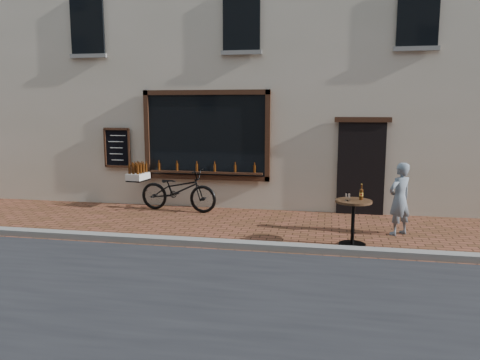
# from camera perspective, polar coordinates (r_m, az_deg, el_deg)

# --- Properties ---
(ground) EXTENTS (90.00, 90.00, 0.00)m
(ground) POSITION_cam_1_polar(r_m,az_deg,el_deg) (8.40, 2.45, -8.81)
(ground) COLOR #55301B
(ground) RESTS_ON ground
(kerb) EXTENTS (90.00, 0.25, 0.12)m
(kerb) POSITION_cam_1_polar(r_m,az_deg,el_deg) (8.58, 2.65, -8.02)
(kerb) COLOR slate
(kerb) RESTS_ON ground
(shop_building) EXTENTS (28.00, 6.20, 10.00)m
(shop_building) POSITION_cam_1_polar(r_m,az_deg,el_deg) (14.67, 6.59, 18.44)
(shop_building) COLOR beige
(shop_building) RESTS_ON ground
(cargo_bicycle) EXTENTS (2.36, 0.92, 1.12)m
(cargo_bicycle) POSITION_cam_1_polar(r_m,az_deg,el_deg) (11.66, -7.72, -1.15)
(cargo_bicycle) COLOR black
(cargo_bicycle) RESTS_ON ground
(bistro_table) EXTENTS (0.67, 0.67, 1.15)m
(bistro_table) POSITION_cam_1_polar(r_m,az_deg,el_deg) (8.90, 13.66, -3.96)
(bistro_table) COLOR black
(bistro_table) RESTS_ON ground
(pedestrian) EXTENTS (0.64, 0.61, 1.47)m
(pedestrian) POSITION_cam_1_polar(r_m,az_deg,el_deg) (9.89, 18.88, -2.19)
(pedestrian) COLOR slate
(pedestrian) RESTS_ON ground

